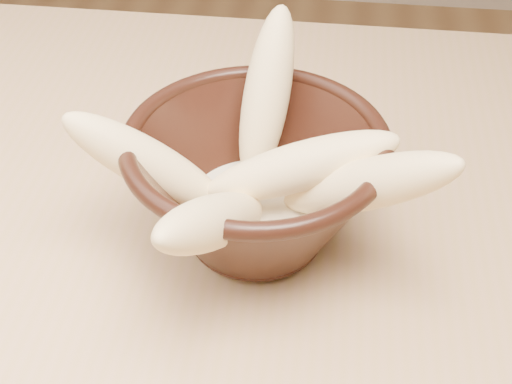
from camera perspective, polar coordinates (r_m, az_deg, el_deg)
table at (r=0.60m, az=6.11°, el=-12.09°), size 1.20×0.80×0.75m
bowl at (r=0.52m, az=-0.00°, el=0.74°), size 0.19×0.19×0.10m
milk_puddle at (r=0.54m, az=-0.00°, el=-1.34°), size 0.11×0.11×0.01m
banana_upright at (r=0.55m, az=0.84°, el=7.67°), size 0.06×0.11×0.14m
banana_left at (r=0.51m, az=-8.61°, el=2.24°), size 0.13×0.06×0.11m
banana_right at (r=0.49m, az=8.66°, el=0.57°), size 0.15×0.10×0.12m
banana_across at (r=0.50m, az=3.56°, el=2.04°), size 0.15×0.05×0.08m
banana_front at (r=0.46m, az=-3.33°, el=-2.36°), size 0.08×0.16×0.12m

